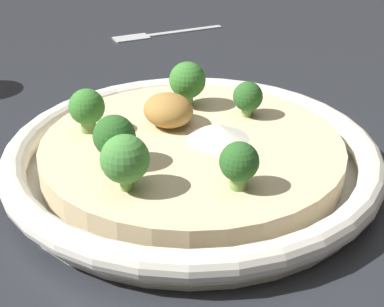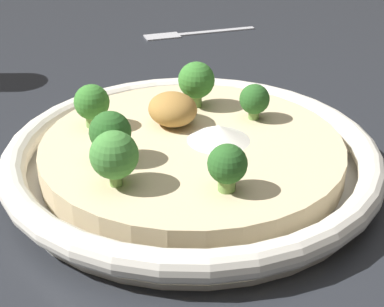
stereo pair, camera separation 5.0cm
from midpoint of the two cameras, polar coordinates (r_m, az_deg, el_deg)
name	(u,v)px [view 2 (the right image)]	position (r m, az deg, el deg)	size (l,w,h in m)	color
ground_plane	(192,174)	(0.51, 2.81, -2.12)	(6.00, 6.00, 0.00)	#23262B
risotto_bowl	(192,157)	(0.50, 2.85, -0.38)	(0.32, 0.32, 0.03)	silver
cheese_sprinkle	(219,133)	(0.50, 5.52, 1.94)	(0.05, 0.05, 0.01)	white
crispy_onion_garnish	(172,109)	(0.52, 0.83, 4.25)	(0.05, 0.04, 0.03)	#A37538
broccoli_left	(196,81)	(0.55, 3.05, 6.99)	(0.03, 0.03, 0.04)	#759E4C
broccoli_front_left	(92,103)	(0.52, -6.96, 4.79)	(0.03, 0.03, 0.04)	#759E4C
broccoli_back_left	(254,100)	(0.53, 8.77, 5.10)	(0.03, 0.03, 0.03)	#759E4C
broccoli_right	(227,166)	(0.42, 6.87, -1.26)	(0.03, 0.03, 0.04)	#759E4C
broccoli_front	(109,131)	(0.46, -5.02, 2.12)	(0.03, 0.03, 0.04)	#84A856
broccoli_front_right	(114,156)	(0.42, -4.21, -0.30)	(0.04, 0.04, 0.04)	#759E4C
fork_utensil	(188,33)	(0.89, 1.30, 11.55)	(0.04, 0.17, 0.00)	#B7B7BC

